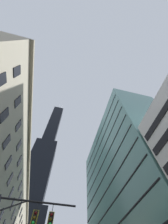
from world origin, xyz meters
name	(u,v)px	position (x,y,z in m)	size (l,w,h in m)	color
dark_skyscraper	(33,187)	(-17.76, 99.13, 58.64)	(29.54, 29.54, 194.65)	black
glass_office_midrise	(129,187)	(18.33, 24.12, 22.31)	(14.76, 39.35, 44.62)	slate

